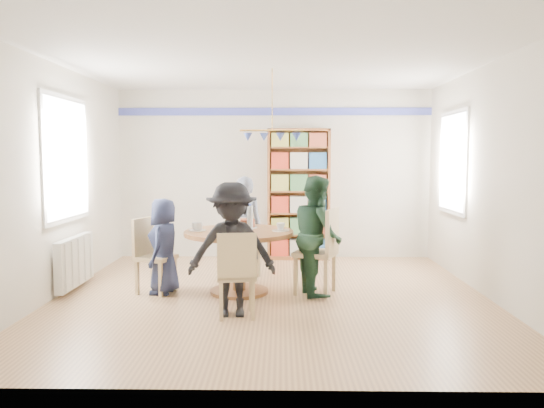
{
  "coord_description": "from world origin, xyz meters",
  "views": [
    {
      "loc": [
        0.11,
        -6.06,
        1.62
      ],
      "look_at": [
        0.0,
        0.4,
        1.05
      ],
      "focal_mm": 35.0,
      "sensor_mm": 36.0,
      "label": 1
    }
  ],
  "objects_px": {
    "chair_far": "(243,241)",
    "person_far": "(244,227)",
    "dining_table": "(239,247)",
    "person_right": "(317,235)",
    "chair_left": "(150,252)",
    "radiator": "(75,261)",
    "person_left": "(164,246)",
    "chair_near": "(237,271)",
    "bookshelf": "(299,195)",
    "chair_right": "(322,247)",
    "person_near": "(232,250)"
  },
  "relations": [
    {
      "from": "person_left",
      "to": "person_near",
      "type": "bearing_deg",
      "value": 52.26
    },
    {
      "from": "bookshelf",
      "to": "dining_table",
      "type": "bearing_deg",
      "value": -109.68
    },
    {
      "from": "chair_far",
      "to": "chair_near",
      "type": "distance_m",
      "value": 2.02
    },
    {
      "from": "chair_right",
      "to": "chair_far",
      "type": "height_order",
      "value": "chair_right"
    },
    {
      "from": "chair_left",
      "to": "person_far",
      "type": "bearing_deg",
      "value": 38.72
    },
    {
      "from": "chair_far",
      "to": "person_right",
      "type": "height_order",
      "value": "person_right"
    },
    {
      "from": "chair_left",
      "to": "bookshelf",
      "type": "distance_m",
      "value": 2.88
    },
    {
      "from": "radiator",
      "to": "bookshelf",
      "type": "xyz_separation_m",
      "value": [
        2.81,
        2.04,
        0.67
      ]
    },
    {
      "from": "person_near",
      "to": "person_right",
      "type": "bearing_deg",
      "value": 40.56
    },
    {
      "from": "chair_near",
      "to": "bookshelf",
      "type": "distance_m",
      "value": 3.3
    },
    {
      "from": "chair_right",
      "to": "chair_left",
      "type": "bearing_deg",
      "value": 178.47
    },
    {
      "from": "dining_table",
      "to": "bookshelf",
      "type": "distance_m",
      "value": 2.35
    },
    {
      "from": "chair_left",
      "to": "chair_right",
      "type": "xyz_separation_m",
      "value": [
        2.05,
        -0.05,
        0.07
      ]
    },
    {
      "from": "chair_near",
      "to": "person_right",
      "type": "distance_m",
      "value": 1.33
    },
    {
      "from": "dining_table",
      "to": "person_far",
      "type": "height_order",
      "value": "person_far"
    },
    {
      "from": "dining_table",
      "to": "chair_far",
      "type": "xyz_separation_m",
      "value": [
        -0.03,
        1.02,
        -0.09
      ]
    },
    {
      "from": "person_left",
      "to": "person_right",
      "type": "distance_m",
      "value": 1.82
    },
    {
      "from": "chair_left",
      "to": "person_far",
      "type": "relative_size",
      "value": 0.66
    },
    {
      "from": "dining_table",
      "to": "person_near",
      "type": "relative_size",
      "value": 0.95
    },
    {
      "from": "chair_near",
      "to": "person_far",
      "type": "xyz_separation_m",
      "value": [
        -0.06,
        1.87,
        0.2
      ]
    },
    {
      "from": "person_right",
      "to": "chair_left",
      "type": "bearing_deg",
      "value": 77.38
    },
    {
      "from": "chair_far",
      "to": "person_far",
      "type": "bearing_deg",
      "value": -79.85
    },
    {
      "from": "chair_right",
      "to": "chair_far",
      "type": "relative_size",
      "value": 1.19
    },
    {
      "from": "radiator",
      "to": "person_left",
      "type": "bearing_deg",
      "value": -8.14
    },
    {
      "from": "chair_right",
      "to": "radiator",
      "type": "bearing_deg",
      "value": 176.78
    },
    {
      "from": "chair_far",
      "to": "person_near",
      "type": "relative_size",
      "value": 0.63
    },
    {
      "from": "chair_far",
      "to": "person_right",
      "type": "distance_m",
      "value": 1.44
    },
    {
      "from": "person_far",
      "to": "bookshelf",
      "type": "xyz_separation_m",
      "value": [
        0.78,
        1.3,
        0.33
      ]
    },
    {
      "from": "dining_table",
      "to": "chair_right",
      "type": "relative_size",
      "value": 1.27
    },
    {
      "from": "dining_table",
      "to": "chair_near",
      "type": "bearing_deg",
      "value": -86.86
    },
    {
      "from": "dining_table",
      "to": "person_far",
      "type": "xyz_separation_m",
      "value": [
        -0.0,
        0.87,
        0.13
      ]
    },
    {
      "from": "chair_right",
      "to": "chair_near",
      "type": "bearing_deg",
      "value": -134.0
    },
    {
      "from": "chair_near",
      "to": "person_far",
      "type": "relative_size",
      "value": 0.64
    },
    {
      "from": "person_right",
      "to": "person_far",
      "type": "height_order",
      "value": "person_right"
    },
    {
      "from": "person_right",
      "to": "person_near",
      "type": "relative_size",
      "value": 1.03
    },
    {
      "from": "chair_left",
      "to": "chair_right",
      "type": "relative_size",
      "value": 0.88
    },
    {
      "from": "chair_near",
      "to": "person_near",
      "type": "xyz_separation_m",
      "value": [
        -0.05,
        0.08,
        0.2
      ]
    },
    {
      "from": "chair_left",
      "to": "person_right",
      "type": "height_order",
      "value": "person_right"
    },
    {
      "from": "person_left",
      "to": "chair_left",
      "type": "bearing_deg",
      "value": -98.03
    },
    {
      "from": "chair_near",
      "to": "radiator",
      "type": "bearing_deg",
      "value": 151.38
    },
    {
      "from": "chair_far",
      "to": "person_near",
      "type": "distance_m",
      "value": 1.95
    },
    {
      "from": "dining_table",
      "to": "chair_right",
      "type": "distance_m",
      "value": 0.99
    },
    {
      "from": "chair_left",
      "to": "bookshelf",
      "type": "height_order",
      "value": "bookshelf"
    },
    {
      "from": "chair_far",
      "to": "person_left",
      "type": "height_order",
      "value": "person_left"
    },
    {
      "from": "person_left",
      "to": "radiator",
      "type": "bearing_deg",
      "value": -90.95
    },
    {
      "from": "person_right",
      "to": "person_far",
      "type": "relative_size",
      "value": 1.03
    },
    {
      "from": "chair_near",
      "to": "person_near",
      "type": "height_order",
      "value": "person_near"
    },
    {
      "from": "chair_left",
      "to": "person_left",
      "type": "height_order",
      "value": "person_left"
    },
    {
      "from": "chair_far",
      "to": "person_left",
      "type": "distance_m",
      "value": 1.36
    },
    {
      "from": "chair_far",
      "to": "bookshelf",
      "type": "height_order",
      "value": "bookshelf"
    }
  ]
}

